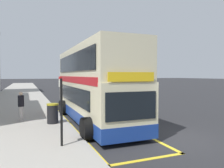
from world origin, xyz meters
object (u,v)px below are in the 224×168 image
pedestrian_waiting_near_sign (21,105)px  litter_bin (53,113)px  parked_car_white_behind (74,83)px  double_decker_bus (93,87)px  bus_stop_sign (61,105)px

pedestrian_waiting_near_sign → litter_bin: size_ratio=1.55×
pedestrian_waiting_near_sign → parked_car_white_behind: bearing=73.6°
double_decker_bus → bus_stop_sign: (-2.54, -4.30, -0.39)m
double_decker_bus → litter_bin: 2.79m
parked_car_white_behind → double_decker_bus: bearing=80.3°
bus_stop_sign → parked_car_white_behind: 44.08m
double_decker_bus → parked_car_white_behind: size_ratio=2.44×
parked_car_white_behind → litter_bin: size_ratio=3.88×
bus_stop_sign → pedestrian_waiting_near_sign: 5.67m
bus_stop_sign → litter_bin: 4.08m
double_decker_bus → litter_bin: (-2.41, -0.34, -1.38)m
bus_stop_sign → parked_car_white_behind: (9.56, 43.02, -0.88)m
double_decker_bus → litter_bin: size_ratio=9.47×
pedestrian_waiting_near_sign → litter_bin: 2.22m
litter_bin → bus_stop_sign: bearing=-91.9°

